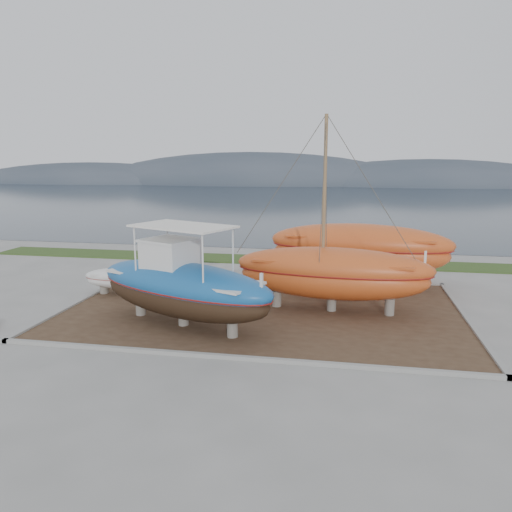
% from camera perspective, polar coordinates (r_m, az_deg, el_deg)
% --- Properties ---
extents(ground, '(140.00, 140.00, 0.00)m').
position_cam_1_polar(ground, '(20.01, -1.12, -9.45)').
color(ground, gray).
rests_on(ground, ground).
extents(dirt_patch, '(18.00, 12.00, 0.06)m').
position_cam_1_polar(dirt_patch, '(23.73, 0.84, -6.06)').
color(dirt_patch, '#422D1E').
rests_on(dirt_patch, ground).
extents(curb_frame, '(18.60, 12.60, 0.15)m').
position_cam_1_polar(curb_frame, '(23.71, 0.84, -5.95)').
color(curb_frame, gray).
rests_on(curb_frame, ground).
extents(grass_strip, '(44.00, 3.00, 0.08)m').
position_cam_1_polar(grass_strip, '(34.77, 4.04, -0.54)').
color(grass_strip, '#284219').
rests_on(grass_strip, ground).
extents(sea, '(260.00, 100.00, 0.04)m').
position_cam_1_polar(sea, '(88.71, 8.10, 6.40)').
color(sea, '#17242F').
rests_on(sea, ground).
extents(mountain_ridge, '(200.00, 36.00, 20.00)m').
position_cam_1_polar(mountain_ridge, '(143.58, 9.10, 8.11)').
color(mountain_ridge, '#333D49').
rests_on(mountain_ridge, ground).
extents(blue_caique, '(9.30, 6.06, 4.29)m').
position_cam_1_polar(blue_caique, '(21.05, -8.43, -2.26)').
color(blue_caique, '#19589B').
rests_on(blue_caique, dirt_patch).
extents(white_dinghy, '(4.59, 2.16, 1.33)m').
position_cam_1_polar(white_dinghy, '(26.93, -14.49, -2.80)').
color(white_dinghy, silver).
rests_on(white_dinghy, dirt_patch).
extents(orange_sailboat, '(9.25, 3.39, 8.88)m').
position_cam_1_polar(orange_sailboat, '(22.76, 8.92, 4.58)').
color(orange_sailboat, '#C04D1D').
rests_on(orange_sailboat, dirt_patch).
extents(orange_bare_hull, '(10.40, 4.15, 3.32)m').
position_cam_1_polar(orange_bare_hull, '(28.53, 11.70, 0.13)').
color(orange_bare_hull, '#C04D1D').
rests_on(orange_bare_hull, dirt_patch).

